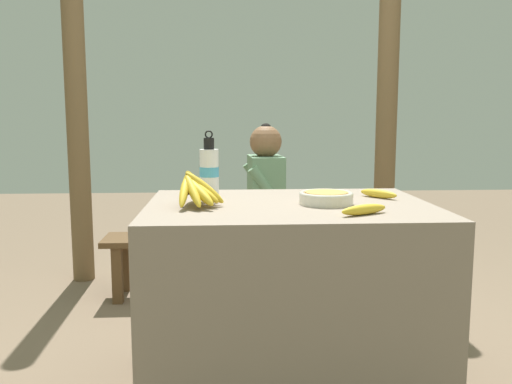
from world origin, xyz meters
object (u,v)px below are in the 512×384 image
object	(u,v)px
wooden_bench	(236,245)
banana_bunch_green	(169,227)
loose_banana_front	(364,210)
support_post_far	(387,103)
water_bottle	(209,170)
seated_vendor	(260,199)
loose_banana_side	(378,194)
support_post_near	(76,102)
serving_bowl	(326,197)
banana_bunch_ripe	(196,189)

from	to	relation	value
wooden_bench	banana_bunch_green	distance (m)	0.44
loose_banana_front	support_post_far	bearing A→B (deg)	71.22
water_bottle	seated_vendor	world-z (taller)	seated_vendor
loose_banana_side	support_post_near	distance (m)	2.28
wooden_bench	water_bottle	bearing A→B (deg)	-98.34
seated_vendor	banana_bunch_green	world-z (taller)	seated_vendor
support_post_near	water_bottle	bearing A→B (deg)	-55.76
serving_bowl	loose_banana_front	xyz separation A→B (m)	(0.09, -0.24, -0.01)
support_post_far	water_bottle	bearing A→B (deg)	-131.60
banana_bunch_ripe	seated_vendor	distance (m)	1.31
loose_banana_front	loose_banana_side	xyz separation A→B (m)	(0.16, 0.39, 0.00)
loose_banana_side	seated_vendor	bearing A→B (deg)	111.87
wooden_bench	support_post_far	world-z (taller)	support_post_far
seated_vendor	support_post_far	distance (m)	1.18
banana_bunch_green	banana_bunch_ripe	bearing A→B (deg)	-79.33
banana_bunch_ripe	wooden_bench	world-z (taller)	banana_bunch_ripe
banana_bunch_ripe	support_post_far	distance (m)	2.12
water_bottle	support_post_far	world-z (taller)	support_post_far
support_post_near	support_post_far	world-z (taller)	same
loose_banana_front	wooden_bench	xyz separation A→B (m)	(-0.42, 1.51, -0.48)
loose_banana_front	seated_vendor	size ratio (longest dim) A/B	0.18
loose_banana_front	support_post_far	distance (m)	2.05
banana_bunch_ripe	support_post_near	bearing A→B (deg)	117.72
water_bottle	support_post_far	xyz separation A→B (m)	(1.21, 1.36, 0.33)
serving_bowl	support_post_near	world-z (taller)	support_post_near
banana_bunch_green	support_post_far	bearing A→B (deg)	14.90
water_bottle	loose_banana_front	xyz separation A→B (m)	(0.56, -0.55, -0.09)
water_bottle	wooden_bench	size ratio (longest dim) A/B	0.17
support_post_far	banana_bunch_green	bearing A→B (deg)	-165.10
serving_bowl	seated_vendor	bearing A→B (deg)	98.39
water_bottle	loose_banana_front	distance (m)	0.79
support_post_far	serving_bowl	bearing A→B (deg)	-113.91
support_post_near	seated_vendor	bearing A→B (deg)	-19.61
wooden_bench	support_post_far	bearing A→B (deg)	20.44
banana_bunch_ripe	loose_banana_side	xyz separation A→B (m)	(0.76, 0.16, -0.05)
loose_banana_side	support_post_near	bearing A→B (deg)	137.35
loose_banana_side	seated_vendor	size ratio (longest dim) A/B	0.15
water_bottle	seated_vendor	size ratio (longest dim) A/B	0.26
serving_bowl	banana_bunch_green	bearing A→B (deg)	120.66
seated_vendor	banana_bunch_green	distance (m)	0.60
loose_banana_side	banana_bunch_green	bearing A→B (deg)	131.92
banana_bunch_ripe	loose_banana_side	distance (m)	0.78
banana_bunch_ripe	water_bottle	xyz separation A→B (m)	(0.04, 0.32, 0.04)
wooden_bench	support_post_near	xyz separation A→B (m)	(-1.06, 0.40, 0.90)
seated_vendor	support_post_far	size ratio (longest dim) A/B	0.45
banana_bunch_green	support_post_near	size ratio (longest dim) A/B	0.11
water_bottle	loose_banana_front	size ratio (longest dim) A/B	1.44
water_bottle	banana_bunch_green	xyz separation A→B (m)	(-0.28, 0.96, -0.45)
loose_banana_front	loose_banana_side	bearing A→B (deg)	67.19
banana_bunch_green	support_post_near	bearing A→B (deg)	148.26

